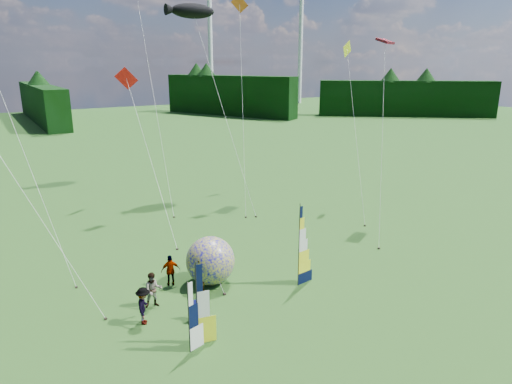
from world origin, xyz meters
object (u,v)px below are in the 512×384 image
spectator_b (153,290)px  camp_chair (195,312)px  bol_inflatable (210,261)px  spectator_d (171,270)px  feather_banner_main (299,247)px  spectator_a (201,276)px  spectator_c (144,306)px  side_banner_far (189,319)px  kite_whale (222,96)px  side_banner_left (197,306)px

spectator_b → camp_chair: 2.61m
bol_inflatable → spectator_d: 2.18m
feather_banner_main → spectator_a: 5.34m
spectator_a → spectator_d: 1.86m
feather_banner_main → spectator_c: bearing=167.5°
spectator_d → camp_chair: size_ratio=1.80×
spectator_d → spectator_a: bearing=138.5°
spectator_c → bol_inflatable: bearing=-40.4°
bol_inflatable → camp_chair: bol_inflatable is taller
side_banner_far → spectator_b: 4.38m
spectator_b → spectator_a: bearing=15.6°
side_banner_far → spectator_d: side_banner_far is taller
spectator_b → spectator_d: (1.56, 1.68, -0.04)m
spectator_c → kite_whale: bearing=-13.5°
side_banner_far → spectator_a: size_ratio=1.68×
spectator_c → camp_chair: spectator_c is taller
spectator_a → spectator_d: bearing=115.7°
feather_banner_main → spectator_c: 8.36m
side_banner_far → spectator_a: 5.20m
spectator_a → kite_whale: bearing=49.4°
spectator_a → camp_chair: bearing=-128.9°
kite_whale → spectator_c: bearing=-151.6°
camp_chair → kite_whale: 21.00m
side_banner_far → spectator_c: side_banner_far is taller
side_banner_left → spectator_d: bearing=90.9°
spectator_a → spectator_b: (-2.60, -0.14, -0.04)m
spectator_a → side_banner_far: bearing=-128.6°
spectator_d → feather_banner_main: bearing=162.2°
feather_banner_main → spectator_b: bearing=157.8°
bol_inflatable → spectator_a: size_ratio=1.41×
spectator_b → camp_chair: (1.17, -2.29, -0.42)m
spectator_b → camp_chair: bearing=-50.4°
camp_chair → side_banner_far: bearing=-107.9°
spectator_c → spectator_d: size_ratio=1.04×
side_banner_left → kite_whale: kite_whale is taller
side_banner_left → spectator_b: (-0.54, 3.99, -0.94)m
side_banner_left → spectator_c: size_ratio=2.05×
bol_inflatable → spectator_a: bol_inflatable is taller
camp_chair → feather_banner_main: bearing=14.9°
camp_chair → kite_whale: (10.15, 16.35, 8.40)m
bol_inflatable → side_banner_left: bearing=-121.7°
side_banner_left → side_banner_far: size_ratio=1.17×
spectator_d → kite_whale: 17.70m
side_banner_left → spectator_d: size_ratio=2.14×
side_banner_left → bol_inflatable: 5.63m
camp_chair → spectator_b: bearing=128.9°
side_banner_far → spectator_c: 3.31m
side_banner_far → bol_inflatable: side_banner_far is taller
bol_inflatable → spectator_c: (-4.37, -1.99, -0.42)m
spectator_c → kite_whale: size_ratio=0.10×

